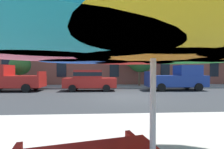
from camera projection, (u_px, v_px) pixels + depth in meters
name	position (u px, v px, depth m)	size (l,w,h in m)	color
ground_plane	(124.00, 97.00, 10.71)	(120.00, 120.00, 0.00)	#2D3033
sidewalk_far	(116.00, 86.00, 17.49)	(56.00, 3.60, 0.12)	gray
apartment_building	(111.00, 19.00, 25.46)	(42.98, 12.08, 19.20)	#934C3D
pickup_red	(9.00, 79.00, 13.84)	(5.10, 2.12, 2.20)	#B21E19
sedan_red	(90.00, 80.00, 14.23)	(4.40, 1.98, 1.78)	#B21E19
pickup_blue	(178.00, 79.00, 14.69)	(5.10, 2.12, 2.20)	navy
street_tree_left	(21.00, 65.00, 16.70)	(2.08, 2.08, 3.25)	#4C3823
street_tree_middle	(139.00, 55.00, 17.96)	(3.63, 3.45, 5.11)	brown
patio_umbrella	(153.00, 31.00, 1.63)	(3.25, 3.25, 2.43)	silver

